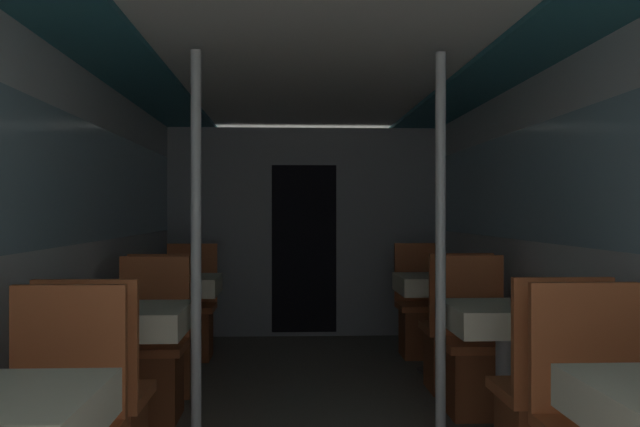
% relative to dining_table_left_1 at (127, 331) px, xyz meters
% --- Properties ---
extents(wall_left, '(0.05, 8.33, 2.07)m').
position_rel_dining_table_left_1_xyz_m(wall_left, '(-0.38, 0.16, 0.47)').
color(wall_left, silver).
rests_on(wall_left, ground_plane).
extents(wall_right, '(0.05, 8.33, 2.07)m').
position_rel_dining_table_left_1_xyz_m(wall_right, '(2.36, 0.16, 0.47)').
color(wall_right, silver).
rests_on(wall_right, ground_plane).
extents(ceiling_panel, '(2.74, 8.33, 0.07)m').
position_rel_dining_table_left_1_xyz_m(ceiling_panel, '(0.99, 0.16, 1.49)').
color(ceiling_panel, white).
rests_on(ceiling_panel, wall_left).
extents(bulkhead_far, '(2.69, 0.09, 2.07)m').
position_rel_dining_table_left_1_xyz_m(bulkhead_far, '(0.99, 3.39, 0.41)').
color(bulkhead_far, gray).
rests_on(bulkhead_far, ground_plane).
extents(dining_table_left_1, '(0.61, 0.61, 0.74)m').
position_rel_dining_table_left_1_xyz_m(dining_table_left_1, '(0.00, 0.00, 0.00)').
color(dining_table_left_1, '#4C4C51').
rests_on(dining_table_left_1, ground_plane).
extents(chair_left_far_1, '(0.43, 0.43, 0.96)m').
position_rel_dining_table_left_1_xyz_m(chair_left_far_1, '(0.00, 0.59, -0.33)').
color(chair_left_far_1, brown).
rests_on(chair_left_far_1, ground_plane).
extents(support_pole_left_1, '(0.06, 0.06, 2.07)m').
position_rel_dining_table_left_1_xyz_m(support_pole_left_1, '(0.35, 0.00, 0.41)').
color(support_pole_left_1, silver).
rests_on(support_pole_left_1, ground_plane).
extents(dining_table_left_2, '(0.61, 0.61, 0.74)m').
position_rel_dining_table_left_1_xyz_m(dining_table_left_2, '(0.00, 1.74, 0.00)').
color(dining_table_left_2, '#4C4C51').
rests_on(dining_table_left_2, ground_plane).
extents(chair_left_near_2, '(0.43, 0.43, 0.96)m').
position_rel_dining_table_left_1_xyz_m(chair_left_near_2, '(0.00, 1.15, -0.33)').
color(chair_left_near_2, brown).
rests_on(chair_left_near_2, ground_plane).
extents(chair_left_far_2, '(0.43, 0.43, 0.96)m').
position_rel_dining_table_left_1_xyz_m(chair_left_far_2, '(0.00, 2.33, -0.33)').
color(chair_left_far_2, brown).
rests_on(chair_left_far_2, ground_plane).
extents(dining_table_right_1, '(0.61, 0.61, 0.74)m').
position_rel_dining_table_left_1_xyz_m(dining_table_right_1, '(1.98, 0.00, 0.00)').
color(dining_table_right_1, '#4C4C51').
rests_on(dining_table_right_1, ground_plane).
extents(chair_right_near_1, '(0.43, 0.43, 0.96)m').
position_rel_dining_table_left_1_xyz_m(chair_right_near_1, '(1.98, -0.59, -0.33)').
color(chair_right_near_1, brown).
rests_on(chair_right_near_1, ground_plane).
extents(chair_right_far_1, '(0.43, 0.43, 0.96)m').
position_rel_dining_table_left_1_xyz_m(chair_right_far_1, '(1.98, 0.59, -0.33)').
color(chair_right_far_1, brown).
rests_on(chair_right_far_1, ground_plane).
extents(support_pole_right_1, '(0.06, 0.06, 2.07)m').
position_rel_dining_table_left_1_xyz_m(support_pole_right_1, '(1.63, 0.00, 0.41)').
color(support_pole_right_1, silver).
rests_on(support_pole_right_1, ground_plane).
extents(dining_table_right_2, '(0.61, 0.61, 0.74)m').
position_rel_dining_table_left_1_xyz_m(dining_table_right_2, '(1.98, 1.74, 0.00)').
color(dining_table_right_2, '#4C4C51').
rests_on(dining_table_right_2, ground_plane).
extents(chair_right_near_2, '(0.43, 0.43, 0.96)m').
position_rel_dining_table_left_1_xyz_m(chair_right_near_2, '(1.98, 1.15, -0.33)').
color(chair_right_near_2, brown).
rests_on(chair_right_near_2, ground_plane).
extents(chair_right_far_2, '(0.43, 0.43, 0.96)m').
position_rel_dining_table_left_1_xyz_m(chair_right_far_2, '(1.98, 2.33, -0.33)').
color(chair_right_far_2, brown).
rests_on(chair_right_far_2, ground_plane).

